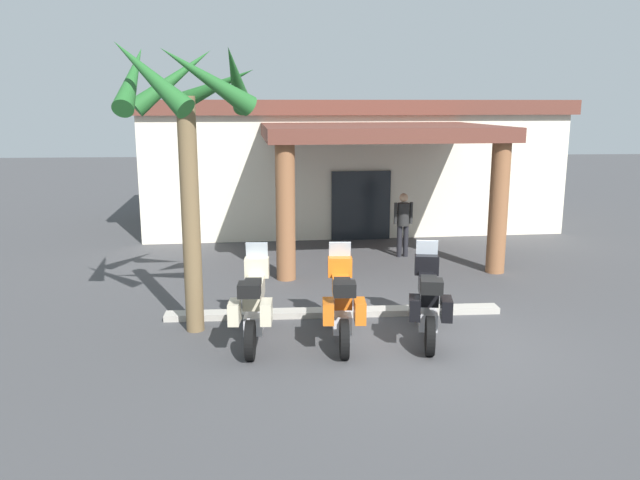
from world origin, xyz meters
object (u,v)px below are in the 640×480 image
object	(u,v)px
motorcycle_cream	(254,304)
palm_tree_roadside	(187,115)
motorcycle_black	(428,301)
pedestrian	(403,220)
motel_building	(346,161)
motorcycle_orange	(342,303)

from	to	relation	value
motorcycle_cream	palm_tree_roadside	size ratio (longest dim) A/B	0.43
motorcycle_black	pedestrian	world-z (taller)	pedestrian
motel_building	pedestrian	xyz separation A→B (m)	(0.97, -5.16, -1.14)
motel_building	motorcycle_cream	distance (m)	11.68
motorcycle_cream	motorcycle_black	distance (m)	3.05
motorcycle_cream	motorcycle_orange	xyz separation A→B (m)	(1.53, -0.07, 0.00)
motorcycle_cream	motorcycle_black	size ratio (longest dim) A/B	1.01
motorcycle_cream	pedestrian	distance (m)	7.19
motorcycle_cream	motorcycle_orange	bearing A→B (deg)	-89.11
motorcycle_orange	motorcycle_black	size ratio (longest dim) A/B	1.01
motel_building	palm_tree_roadside	world-z (taller)	palm_tree_roadside
motorcycle_orange	pedestrian	bearing A→B (deg)	-17.61
palm_tree_roadside	motel_building	bearing A→B (deg)	69.38
motel_building	motorcycle_orange	bearing A→B (deg)	-99.64
motorcycle_orange	palm_tree_roadside	world-z (taller)	palm_tree_roadside
motorcycle_orange	motel_building	bearing A→B (deg)	-3.68
motorcycle_black	motorcycle_orange	bearing A→B (deg)	101.74
motel_building	motorcycle_black	distance (m)	11.35
motorcycle_black	pedestrian	bearing A→B (deg)	3.05
motorcycle_black	palm_tree_roadside	distance (m)	5.28
motorcycle_black	motorcycle_cream	bearing A→B (deg)	99.88
pedestrian	motorcycle_black	bearing A→B (deg)	164.54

